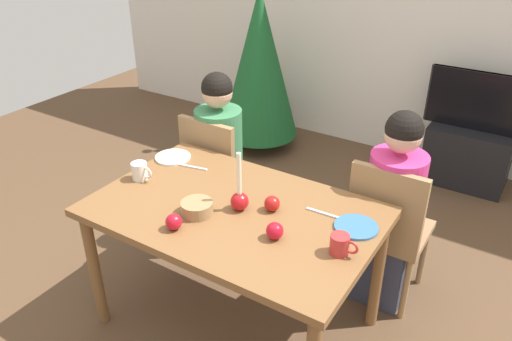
# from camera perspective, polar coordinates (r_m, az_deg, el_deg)

# --- Properties ---
(ground_plane) EXTENTS (7.68, 7.68, 0.00)m
(ground_plane) POSITION_cam_1_polar(r_m,az_deg,el_deg) (2.94, -2.17, -16.67)
(ground_plane) COLOR brown
(back_wall) EXTENTS (6.40, 0.10, 2.60)m
(back_wall) POSITION_cam_1_polar(r_m,az_deg,el_deg) (4.52, 17.26, 17.43)
(back_wall) COLOR silver
(back_wall) RESTS_ON ground
(dining_table) EXTENTS (1.40, 0.90, 0.75)m
(dining_table) POSITION_cam_1_polar(r_m,az_deg,el_deg) (2.51, -2.45, -5.93)
(dining_table) COLOR brown
(dining_table) RESTS_ON ground
(chair_left) EXTENTS (0.40, 0.40, 0.90)m
(chair_left) POSITION_cam_1_polar(r_m,az_deg,el_deg) (3.29, -4.44, -0.09)
(chair_left) COLOR #99754C
(chair_left) RESTS_ON ground
(chair_right) EXTENTS (0.40, 0.40, 0.90)m
(chair_right) POSITION_cam_1_polar(r_m,az_deg,el_deg) (2.85, 14.77, -6.07)
(chair_right) COLOR #99754C
(chair_right) RESTS_ON ground
(person_left_child) EXTENTS (0.30, 0.30, 1.17)m
(person_left_child) POSITION_cam_1_polar(r_m,az_deg,el_deg) (3.29, -4.14, 1.02)
(person_left_child) COLOR #33384C
(person_left_child) RESTS_ON ground
(person_right_child) EXTENTS (0.30, 0.30, 1.17)m
(person_right_child) POSITION_cam_1_polar(r_m,az_deg,el_deg) (2.85, 15.13, -4.79)
(person_right_child) COLOR #33384C
(person_right_child) RESTS_ON ground
(tv_stand) EXTENTS (0.64, 0.40, 0.48)m
(tv_stand) POSITION_cam_1_polar(r_m,az_deg,el_deg) (4.42, 22.90, 1.56)
(tv_stand) COLOR black
(tv_stand) RESTS_ON ground
(tv) EXTENTS (0.79, 0.05, 0.46)m
(tv) POSITION_cam_1_polar(r_m,az_deg,el_deg) (4.25, 24.10, 7.20)
(tv) COLOR black
(tv) RESTS_ON tv_stand
(christmas_tree) EXTENTS (0.71, 0.71, 1.54)m
(christmas_tree) POSITION_cam_1_polar(r_m,az_deg,el_deg) (4.50, 0.40, 12.05)
(christmas_tree) COLOR brown
(christmas_tree) RESTS_ON ground
(candle_centerpiece) EXTENTS (0.09, 0.09, 0.31)m
(candle_centerpiece) POSITION_cam_1_polar(r_m,az_deg,el_deg) (2.42, -1.89, -3.14)
(candle_centerpiece) COLOR red
(candle_centerpiece) RESTS_ON dining_table
(plate_left) EXTENTS (0.21, 0.21, 0.01)m
(plate_left) POSITION_cam_1_polar(r_m,az_deg,el_deg) (2.97, -9.43, 1.50)
(plate_left) COLOR white
(plate_left) RESTS_ON dining_table
(plate_right) EXTENTS (0.20, 0.20, 0.01)m
(plate_right) POSITION_cam_1_polar(r_m,az_deg,el_deg) (2.37, 11.32, -6.32)
(plate_right) COLOR teal
(plate_right) RESTS_ON dining_table
(mug_left) EXTENTS (0.13, 0.08, 0.10)m
(mug_left) POSITION_cam_1_polar(r_m,az_deg,el_deg) (2.76, -13.05, -0.07)
(mug_left) COLOR silver
(mug_left) RESTS_ON dining_table
(mug_right) EXTENTS (0.13, 0.08, 0.09)m
(mug_right) POSITION_cam_1_polar(r_m,az_deg,el_deg) (2.18, 9.57, -8.30)
(mug_right) COLOR #B72D2D
(mug_right) RESTS_ON dining_table
(fork_left) EXTENTS (0.18, 0.05, 0.01)m
(fork_left) POSITION_cam_1_polar(r_m,az_deg,el_deg) (2.85, -7.23, 0.40)
(fork_left) COLOR silver
(fork_left) RESTS_ON dining_table
(fork_right) EXTENTS (0.18, 0.02, 0.01)m
(fork_right) POSITION_cam_1_polar(r_m,az_deg,el_deg) (2.44, 7.71, -4.85)
(fork_right) COLOR silver
(fork_right) RESTS_ON dining_table
(bowl_walnuts) EXTENTS (0.16, 0.16, 0.06)m
(bowl_walnuts) POSITION_cam_1_polar(r_m,az_deg,el_deg) (2.43, -6.73, -4.24)
(bowl_walnuts) COLOR #99754C
(bowl_walnuts) RESTS_ON dining_table
(apple_near_candle) EXTENTS (0.08, 0.08, 0.08)m
(apple_near_candle) POSITION_cam_1_polar(r_m,az_deg,el_deg) (2.43, 1.84, -3.78)
(apple_near_candle) COLOR #AF1715
(apple_near_candle) RESTS_ON dining_table
(apple_by_left_plate) EXTENTS (0.08, 0.08, 0.08)m
(apple_by_left_plate) POSITION_cam_1_polar(r_m,az_deg,el_deg) (2.33, -9.34, -5.79)
(apple_by_left_plate) COLOR red
(apple_by_left_plate) RESTS_ON dining_table
(apple_by_right_mug) EXTENTS (0.08, 0.08, 0.08)m
(apple_by_right_mug) POSITION_cam_1_polar(r_m,az_deg,el_deg) (2.24, 2.15, -6.87)
(apple_by_right_mug) COLOR red
(apple_by_right_mug) RESTS_ON dining_table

